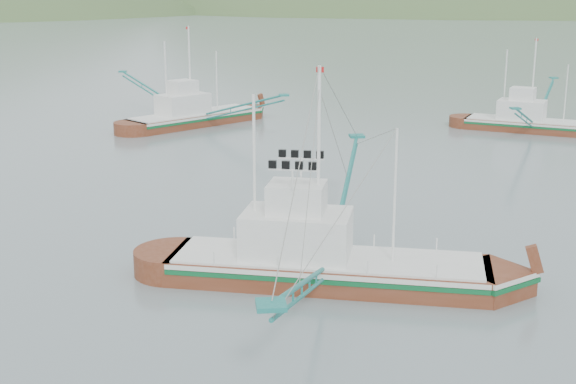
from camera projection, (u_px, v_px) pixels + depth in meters
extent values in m
plane|color=slate|center=(300.00, 288.00, 38.61)|extent=(1200.00, 1200.00, 0.00)
cube|color=#5F2814|center=(328.00, 279.00, 39.19)|extent=(16.09, 8.24, 2.07)
cube|color=silver|center=(328.00, 262.00, 38.96)|extent=(15.81, 8.24, 0.23)
cube|color=#0C582B|center=(328.00, 267.00, 39.03)|extent=(15.82, 8.26, 0.23)
cube|color=silver|center=(328.00, 258.00, 38.91)|extent=(15.28, 7.83, 0.12)
cube|color=silver|center=(297.00, 235.00, 38.90)|extent=(5.89, 4.61, 2.28)
cube|color=silver|center=(297.00, 198.00, 38.42)|extent=(3.22, 2.93, 1.45)
cylinder|color=white|center=(319.00, 165.00, 37.82)|extent=(0.17, 0.17, 9.33)
cylinder|color=white|center=(254.00, 177.00, 38.53)|extent=(0.15, 0.15, 7.93)
cylinder|color=white|center=(395.00, 197.00, 37.56)|extent=(0.12, 0.12, 6.53)
cube|color=#5F2814|center=(195.00, 123.00, 82.20)|extent=(13.99, 12.09, 1.96)
cube|color=silver|center=(195.00, 115.00, 81.99)|extent=(13.81, 11.97, 0.22)
cube|color=#0C582B|center=(195.00, 117.00, 82.05)|extent=(13.82, 11.99, 0.22)
cube|color=silver|center=(195.00, 113.00, 81.94)|extent=(13.29, 11.49, 0.12)
cube|color=silver|center=(183.00, 105.00, 80.70)|extent=(5.78, 5.47, 2.15)
cube|color=silver|center=(182.00, 87.00, 80.25)|extent=(3.33, 3.26, 1.37)
cylinder|color=white|center=(190.00, 71.00, 80.50)|extent=(0.16, 0.16, 8.81)
cylinder|color=white|center=(166.00, 80.00, 78.71)|extent=(0.14, 0.14, 7.48)
cylinder|color=white|center=(217.00, 81.00, 83.12)|extent=(0.12, 0.12, 6.16)
cube|color=#5F2814|center=(534.00, 130.00, 78.54)|extent=(13.23, 9.86, 1.77)
cube|color=silver|center=(535.00, 122.00, 78.35)|extent=(13.04, 9.79, 0.20)
cube|color=#0C582B|center=(535.00, 124.00, 78.41)|extent=(13.05, 9.80, 0.20)
cube|color=silver|center=(535.00, 120.00, 78.31)|extent=(12.57, 9.37, 0.11)
cube|color=silver|center=(522.00, 110.00, 78.61)|extent=(5.26, 4.71, 1.95)
cube|color=silver|center=(523.00, 94.00, 78.21)|extent=(2.98, 2.86, 1.24)
cylinder|color=white|center=(533.00, 80.00, 77.48)|extent=(0.14, 0.14, 7.98)
cylinder|color=white|center=(505.00, 84.00, 78.72)|extent=(0.12, 0.12, 6.78)
cylinder|color=white|center=(566.00, 94.00, 76.51)|extent=(0.11, 0.11, 5.59)
ellipsoid|color=slate|center=(252.00, 1.00, 580.24)|extent=(960.00, 400.00, 240.00)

